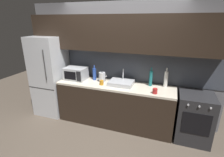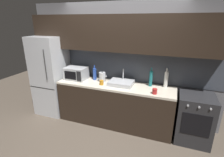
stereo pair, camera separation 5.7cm
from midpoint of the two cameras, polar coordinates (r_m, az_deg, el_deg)
The scene contains 13 objects.
ground_plane at distance 3.22m, azimuth -4.49°, elevation -22.80°, with size 10.00×10.00×0.00m, color #4C4238.
back_wall at distance 3.57m, azimuth 3.01°, elevation 9.41°, with size 4.14×0.44×2.50m.
counter_run at distance 3.65m, azimuth 1.29°, elevation -8.61°, with size 2.40×0.60×0.90m.
refrigerator at distance 4.22m, azimuth -19.39°, elevation 0.89°, with size 0.68×0.69×1.81m.
oven_range at distance 3.53m, azimuth 26.20°, elevation -11.81°, with size 0.60×0.62×0.90m.
microwave at distance 3.81m, azimuth -11.48°, elevation 1.72°, with size 0.46×0.35×0.27m.
sink_basin at distance 3.44m, azimuth 3.56°, elevation -1.47°, with size 0.48×0.38×0.30m.
kettle at distance 3.60m, azimuth -2.83°, elevation 0.51°, with size 0.17×0.14×0.23m.
wine_bottle_blue at distance 3.71m, azimuth -5.40°, elevation 1.58°, with size 0.08×0.08×0.33m.
wine_bottle_teal at distance 3.43m, azimuth 13.36°, elevation 0.04°, with size 0.07×0.07×0.38m.
wine_bottle_white at distance 3.45m, azimuth 18.11°, elevation -0.23°, with size 0.08×0.08×0.38m.
mug_red at distance 3.12m, azimuth 14.62°, elevation -4.19°, with size 0.08×0.08×0.10m, color #A82323.
mug_amber at distance 3.44m, azimuth -3.06°, elevation -1.38°, with size 0.08×0.08×0.09m, color #B27019.
Camera 2 is at (1.08, -2.15, 2.15)m, focal length 27.27 mm.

